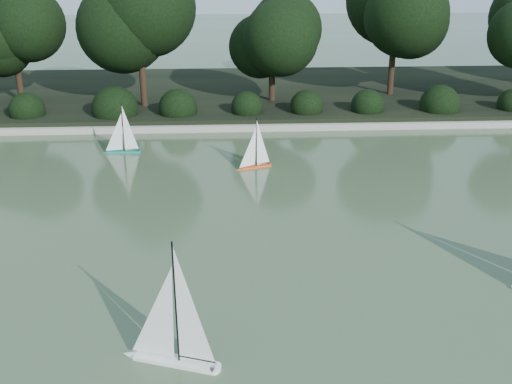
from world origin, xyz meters
TOP-DOWN VIEW (x-y plane):
  - ground at (0.00, 0.00)m, footprint 80.00×80.00m
  - pond_coping at (0.00, 9.00)m, footprint 40.00×0.35m
  - far_bank at (0.00, 13.00)m, footprint 40.00×8.00m
  - tree_line at (1.23, 11.44)m, footprint 26.31×3.93m
  - shrub_hedge at (0.00, 9.90)m, footprint 29.10×1.10m
  - sailboat_white_a at (-1.35, -1.76)m, footprint 1.35×0.64m
  - sailboat_orange at (0.11, 5.74)m, footprint 0.92×0.48m
  - sailboat_teal at (-3.23, 7.11)m, footprint 1.00×0.17m

SIDE VIEW (x-z plane):
  - ground at x=0.00m, z-range 0.00..0.00m
  - pond_coping at x=0.00m, z-range 0.00..0.18m
  - far_bank at x=0.00m, z-range 0.00..0.30m
  - sailboat_orange at x=0.11m, z-range -0.44..0.85m
  - sailboat_teal at x=-3.23m, z-range -0.47..0.90m
  - sailboat_white_a at x=-1.35m, z-range -0.64..1.23m
  - shrub_hedge at x=0.00m, z-range -0.10..1.00m
  - tree_line at x=1.23m, z-range 0.45..4.83m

